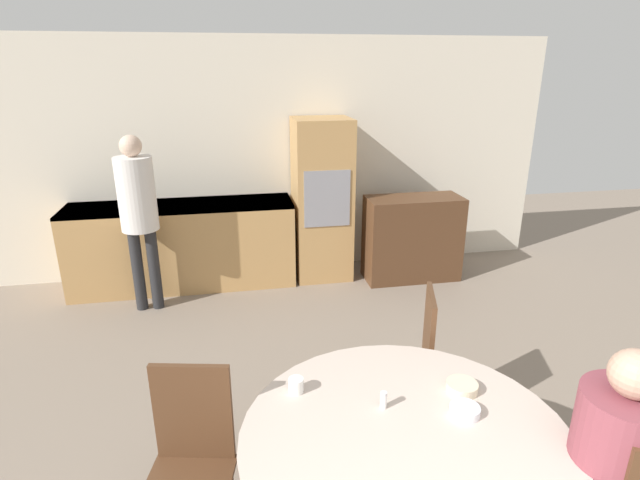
# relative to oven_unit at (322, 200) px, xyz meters

# --- Properties ---
(wall_back) EXTENTS (6.23, 0.05, 2.60)m
(wall_back) POSITION_rel_oven_unit_xyz_m (-0.43, 0.34, 0.41)
(wall_back) COLOR silver
(wall_back) RESTS_ON ground_plane
(kitchen_counter) EXTENTS (2.35, 0.60, 0.92)m
(kitchen_counter) POSITION_rel_oven_unit_xyz_m (-1.52, -0.01, -0.41)
(kitchen_counter) COLOR tan
(kitchen_counter) RESTS_ON ground_plane
(oven_unit) EXTENTS (0.61, 0.59, 1.77)m
(oven_unit) POSITION_rel_oven_unit_xyz_m (0.00, 0.00, 0.00)
(oven_unit) COLOR tan
(oven_unit) RESTS_ON ground_plane
(sideboard) EXTENTS (1.05, 0.45, 0.94)m
(sideboard) POSITION_rel_oven_unit_xyz_m (0.97, -0.28, -0.42)
(sideboard) COLOR #51331E
(sideboard) RESTS_ON ground_plane
(dining_table) EXTENTS (1.47, 1.47, 0.78)m
(dining_table) POSITION_rel_oven_unit_xyz_m (-0.31, -3.57, -0.29)
(dining_table) COLOR #51331E
(dining_table) RESTS_ON ground_plane
(chair_far_left) EXTENTS (0.48, 0.48, 0.99)m
(chair_far_left) POSITION_rel_oven_unit_xyz_m (-1.26, -3.26, -0.33)
(chair_far_left) COLOR #51331E
(chair_far_left) RESTS_ON ground_plane
(chair_far_right) EXTENTS (0.50, 0.50, 0.99)m
(chair_far_right) POSITION_rel_oven_unit_xyz_m (0.08, -2.65, -0.33)
(chair_far_right) COLOR #51331E
(chair_far_right) RESTS_ON ground_plane
(person_seated) EXTENTS (0.36, 0.43, 1.28)m
(person_seated) POSITION_rel_oven_unit_xyz_m (0.48, -3.89, -0.14)
(person_seated) COLOR #262628
(person_seated) RESTS_ON ground_plane
(person_standing) EXTENTS (0.34, 0.34, 1.71)m
(person_standing) POSITION_rel_oven_unit_xyz_m (-1.84, -0.52, 0.18)
(person_standing) COLOR #262628
(person_standing) RESTS_ON ground_plane
(cup) EXTENTS (0.08, 0.08, 0.08)m
(cup) POSITION_rel_oven_unit_xyz_m (-0.74, -3.18, -0.07)
(cup) COLOR white
(cup) RESTS_ON dining_table
(bowl_near) EXTENTS (0.14, 0.14, 0.04)m
(bowl_near) POSITION_rel_oven_unit_xyz_m (-0.00, -3.49, -0.08)
(bowl_near) COLOR silver
(bowl_near) RESTS_ON dining_table
(bowl_centre) EXTENTS (0.16, 0.16, 0.05)m
(bowl_centre) POSITION_rel_oven_unit_xyz_m (0.06, -3.33, -0.08)
(bowl_centre) COLOR beige
(bowl_centre) RESTS_ON dining_table
(salt_shaker) EXTENTS (0.03, 0.03, 0.09)m
(salt_shaker) POSITION_rel_oven_unit_xyz_m (-0.36, -3.38, -0.06)
(salt_shaker) COLOR white
(salt_shaker) RESTS_ON dining_table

